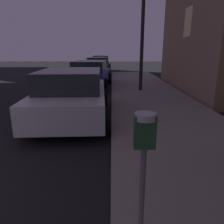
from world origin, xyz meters
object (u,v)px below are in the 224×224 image
car_green (102,62)px  street_lamp (144,8)px  parking_meter (145,146)px  car_black (98,66)px  car_blue (91,74)px  car_silver (73,95)px

car_green → street_lamp: size_ratio=0.78×
car_green → street_lamp: (2.51, -13.53, 2.98)m
street_lamp → parking_meter: bearing=-97.2°
street_lamp → car_black: bearing=108.2°
car_blue → car_black: size_ratio=1.00×
parking_meter → car_black: size_ratio=0.28×
car_silver → street_lamp: 5.58m
car_blue → car_black: bearing=90.0°
car_blue → street_lamp: bearing=-34.0°
car_black → car_green: 5.89m
car_silver → car_green: size_ratio=1.00×
car_green → street_lamp: 14.08m
car_silver → car_green: (-0.00, 17.52, 0.00)m
street_lamp → car_silver: bearing=-122.1°
street_lamp → car_green: bearing=100.5°
parking_meter → street_lamp: street_lamp is taller
car_black → parking_meter: bearing=-84.8°
car_black → street_lamp: size_ratio=0.87×
car_silver → car_green: same height
car_green → street_lamp: street_lamp is taller
parking_meter → car_blue: parking_meter is taller
car_black → street_lamp: bearing=-71.8°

